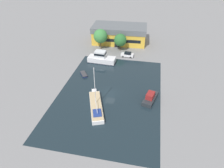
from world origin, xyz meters
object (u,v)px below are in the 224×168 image
sailboat_moored (96,106)px  motor_cruiser (101,58)px  cabin_boat (150,98)px  quay_tree_by_water (100,36)px  quay_tree_near_building (120,40)px  warehouse_building (119,34)px  parked_car (127,54)px  small_dinghy (84,74)px

sailboat_moored → motor_cruiser: (-4.41, 23.05, 0.82)m
sailboat_moored → cabin_boat: 13.73m
quay_tree_by_water → cabin_boat: quay_tree_by_water is taller
quay_tree_near_building → sailboat_moored: sailboat_moored is taller
warehouse_building → parked_car: size_ratio=4.89×
motor_cruiser → quay_tree_by_water: bearing=18.4°
quay_tree_near_building → small_dinghy: size_ratio=1.73×
motor_cruiser → quay_tree_near_building: bearing=-20.6°
quay_tree_by_water → cabin_boat: bearing=-54.7°
warehouse_building → quay_tree_near_building: warehouse_building is taller
parked_car → motor_cruiser: (-7.99, -5.76, 0.59)m
small_dinghy → warehouse_building: bearing=-136.2°
warehouse_building → cabin_boat: size_ratio=3.26×
warehouse_building → quay_tree_near_building: 8.31m
sailboat_moored → motor_cruiser: sailboat_moored is taller
warehouse_building → parked_car: 14.00m
quay_tree_near_building → cabin_boat: 30.76m
quay_tree_near_building → motor_cruiser: (-4.59, -10.43, -2.65)m
parked_car → small_dinghy: size_ratio=1.20×
quay_tree_by_water → cabin_boat: (19.83, -27.98, -4.19)m
cabin_boat → small_dinghy: bearing=173.2°
warehouse_building → small_dinghy: bearing=-105.2°
quay_tree_by_water → sailboat_moored: bearing=-77.8°
quay_tree_near_building → cabin_boat: bearing=-66.1°
warehouse_building → motor_cruiser: bearing=-101.7°
quay_tree_near_building → quay_tree_by_water: (-7.43, 0.02, 0.95)m
sailboat_moored → small_dinghy: size_ratio=3.27×
motor_cruiser → warehouse_building: bearing=-5.7°
small_dinghy → quay_tree_near_building: bearing=-145.4°
warehouse_building → parked_car: (5.10, -12.78, -2.59)m
quay_tree_near_building → cabin_boat: quay_tree_near_building is taller
parked_car → motor_cruiser: bearing=128.2°
warehouse_building → quay_tree_near_building: (1.70, -8.10, 0.65)m
quay_tree_by_water → parked_car: bearing=-23.4°
quay_tree_by_water → small_dinghy: bearing=-91.1°
warehouse_building → motor_cruiser: size_ratio=2.31×
sailboat_moored → small_dinghy: 15.78m
quay_tree_near_building → cabin_boat: size_ratio=0.96×
warehouse_building → cabin_boat: warehouse_building is taller
cabin_boat → quay_tree_near_building: bearing=129.4°
quay_tree_by_water → motor_cruiser: (2.85, -10.45, -3.60)m
quay_tree_by_water → cabin_boat: 34.55m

